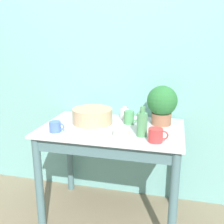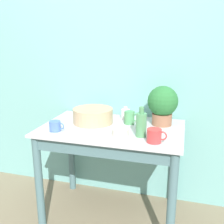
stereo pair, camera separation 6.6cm
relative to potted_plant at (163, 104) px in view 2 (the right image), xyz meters
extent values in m
cube|color=#70ADA8|center=(-0.36, 0.24, 0.24)|extent=(6.00, 0.05, 2.40)
cylinder|color=slate|center=(-0.86, -0.46, -0.58)|extent=(0.06, 0.06, 0.77)
cylinder|color=slate|center=(0.13, -0.46, -0.58)|extent=(0.06, 0.06, 0.77)
cylinder|color=slate|center=(-0.86, 0.13, -0.58)|extent=(0.06, 0.06, 0.77)
cylinder|color=slate|center=(0.13, 0.13, -0.58)|extent=(0.06, 0.06, 0.77)
cube|color=slate|center=(-0.36, -0.46, -0.24)|extent=(0.99, 0.02, 0.10)
cube|color=silver|center=(-0.36, -0.16, -0.18)|extent=(1.09, 0.69, 0.02)
cylinder|color=#8C5B42|center=(0.00, 0.00, -0.12)|extent=(0.16, 0.16, 0.09)
sphere|color=#286B33|center=(0.00, 0.00, 0.02)|extent=(0.24, 0.24, 0.24)
cylinder|color=tan|center=(-0.54, -0.10, -0.11)|extent=(0.32, 0.32, 0.12)
cylinder|color=#4C8C59|center=(-0.11, -0.30, -0.09)|extent=(0.07, 0.07, 0.17)
cylinder|color=#4C8C59|center=(-0.11, -0.30, 0.02)|extent=(0.03, 0.03, 0.05)
cylinder|color=white|center=(-0.31, 0.08, -0.13)|extent=(0.07, 0.07, 0.08)
cylinder|color=white|center=(-0.31, 0.08, -0.08)|extent=(0.03, 0.03, 0.02)
cylinder|color=#4C70B7|center=(-0.74, -0.37, -0.13)|extent=(0.08, 0.08, 0.08)
torus|color=#4C70B7|center=(-0.70, -0.37, -0.13)|extent=(0.05, 0.01, 0.05)
cylinder|color=#4C935B|center=(-0.25, -0.05, -0.12)|extent=(0.08, 0.08, 0.10)
torus|color=#4C935B|center=(-0.21, -0.05, -0.11)|extent=(0.07, 0.01, 0.07)
cylinder|color=#C63838|center=(-0.01, -0.39, -0.12)|extent=(0.10, 0.10, 0.09)
torus|color=#C63838|center=(0.04, -0.39, -0.12)|extent=(0.06, 0.01, 0.06)
cylinder|color=beige|center=(-0.26, -0.33, -0.15)|extent=(0.12, 0.12, 0.05)
camera|label=1|loc=(0.10, -2.03, 0.48)|focal=42.00mm
camera|label=2|loc=(0.16, -2.01, 0.48)|focal=42.00mm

